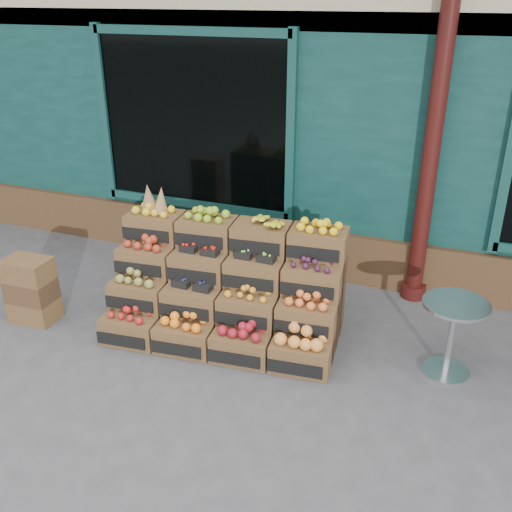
% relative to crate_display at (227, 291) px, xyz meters
% --- Properties ---
extents(ground, '(60.00, 60.00, 0.00)m').
position_rel_crate_display_xyz_m(ground, '(0.49, -0.63, -0.44)').
color(ground, '#47474A').
rests_on(ground, ground).
extents(shop_facade, '(12.00, 6.24, 4.80)m').
position_rel_crate_display_xyz_m(shop_facade, '(0.49, 4.48, 1.96)').
color(shop_facade, '#103734').
rests_on(shop_facade, ground).
extents(crate_display, '(2.37, 1.34, 1.42)m').
position_rel_crate_display_xyz_m(crate_display, '(0.00, 0.00, 0.00)').
color(crate_display, brown).
rests_on(crate_display, ground).
extents(spare_crates, '(0.48, 0.34, 0.71)m').
position_rel_crate_display_xyz_m(spare_crates, '(-1.98, -0.59, -0.09)').
color(spare_crates, brown).
rests_on(spare_crates, ground).
extents(bistro_table, '(0.58, 0.58, 0.73)m').
position_rel_crate_display_xyz_m(bistro_table, '(2.17, 0.05, 0.02)').
color(bistro_table, silver).
rests_on(bistro_table, ground).
extents(shopkeeper, '(0.76, 0.58, 1.87)m').
position_rel_crate_display_xyz_m(shopkeeper, '(-0.81, 2.32, 0.50)').
color(shopkeeper, '#134519').
rests_on(shopkeeper, ground).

